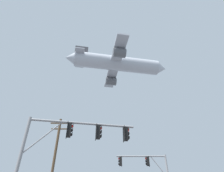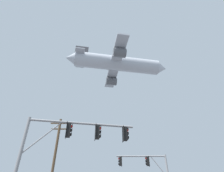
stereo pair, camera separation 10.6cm
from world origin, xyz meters
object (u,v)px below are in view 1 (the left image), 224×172
object	(u,v)px
signal_pole_near	(70,142)
signal_pole_far	(151,172)
airplane	(117,64)
utility_pole	(53,164)

from	to	relation	value
signal_pole_near	signal_pole_far	size ratio (longest dim) A/B	1.02
signal_pole_near	airplane	xyz separation A→B (m)	(4.26, 25.12, 28.07)
signal_pole_far	airplane	distance (m)	32.32
signal_pole_far	airplane	xyz separation A→B (m)	(-2.52, 15.61, 28.19)
airplane	signal_pole_far	bearing A→B (deg)	-80.82
signal_pole_far	utility_pole	xyz separation A→B (m)	(-10.12, -0.37, 0.66)
signal_pole_near	signal_pole_far	xyz separation A→B (m)	(6.78, 9.51, -0.12)
signal_pole_far	utility_pole	world-z (taller)	utility_pole
signal_pole_far	utility_pole	size ratio (longest dim) A/B	0.63
signal_pole_near	utility_pole	xyz separation A→B (m)	(-3.35, 9.14, 0.54)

